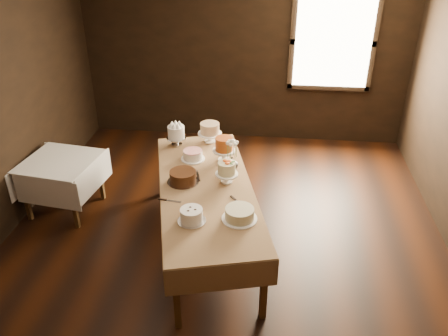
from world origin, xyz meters
The scene contains 19 objects.
floor centered at (0.00, 0.00, 0.00)m, with size 5.00×6.00×0.01m, color black.
wall_back centered at (0.00, 3.00, 1.40)m, with size 5.00×0.02×2.80m, color black.
window centered at (1.30, 2.94, 1.60)m, with size 1.10×0.05×1.30m, color #FFEABF.
display_table centered at (-0.18, 0.12, 0.70)m, with size 1.54×2.62×0.76m.
side_table centered at (-2.03, 0.62, 0.61)m, with size 0.93×0.93×0.69m.
cake_meringue centered at (-0.69, 1.05, 0.88)m, with size 0.25×0.25×0.26m.
cake_speckled centered at (-0.29, 1.18, 0.88)m, with size 0.30×0.30×0.26m.
cake_lattice centered at (-0.42, 0.70, 0.81)m, with size 0.31×0.31×0.11m.
cake_caramel centered at (-0.06, 0.71, 0.89)m, with size 0.28×0.28×0.30m.
cake_chocolate centered at (-0.44, 0.18, 0.82)m, with size 0.40×0.40×0.13m.
cake_flowers centered at (0.02, 0.23, 0.87)m, with size 0.25×0.25×0.25m.
cake_swirl centered at (-0.22, -0.51, 0.82)m, with size 0.27×0.27×0.14m.
cake_cream centered at (0.22, -0.42, 0.82)m, with size 0.39×0.39×0.12m.
cake_server_b centered at (0.20, -0.17, 0.76)m, with size 0.24×0.03×0.01m, color silver.
cake_server_c centered at (-0.31, 0.37, 0.76)m, with size 0.24×0.03×0.01m, color silver.
cake_server_d centered at (0.02, 0.45, 0.76)m, with size 0.24×0.03×0.01m, color silver.
cake_server_e centered at (-0.46, -0.20, 0.76)m, with size 0.24×0.03×0.01m, color silver.
flower_vase centered at (0.05, 0.52, 0.83)m, with size 0.14×0.14×0.15m, color #2D2823.
flower_bouquet centered at (0.05, 0.52, 1.03)m, with size 0.14×0.14×0.20m, color white, non-canonical shape.
Camera 1 is at (0.47, -3.92, 3.30)m, focal length 36.62 mm.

